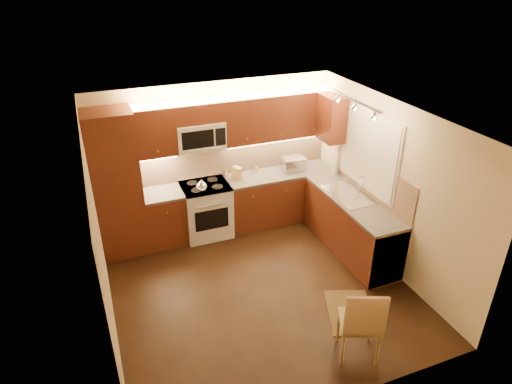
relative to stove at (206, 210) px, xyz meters
name	(u,v)px	position (x,y,z in m)	size (l,w,h in m)	color
floor	(260,288)	(0.30, -1.68, -0.46)	(4.00, 4.00, 0.01)	black
ceiling	(261,120)	(0.30, -1.68, 2.04)	(4.00, 4.00, 0.01)	beige
wall_back	(216,156)	(0.30, 0.32, 0.79)	(4.00, 0.01, 2.50)	beige
wall_front	(341,313)	(0.30, -3.67, 0.79)	(4.00, 0.01, 2.50)	beige
wall_left	(100,244)	(-1.70, -1.68, 0.79)	(0.01, 4.00, 2.50)	beige
wall_right	(389,187)	(2.30, -1.68, 0.79)	(0.01, 4.00, 2.50)	beige
pantry	(117,185)	(-1.35, 0.02, 0.69)	(0.70, 0.60, 2.30)	#4F2210
base_cab_back_left	(165,218)	(-0.69, 0.02, -0.03)	(0.62, 0.60, 0.86)	#4F2210
counter_back_left	(162,194)	(-0.69, 0.02, 0.42)	(0.62, 0.60, 0.04)	#3E3B39
base_cab_back_right	(279,197)	(1.34, 0.02, -0.03)	(1.92, 0.60, 0.86)	#4F2210
counter_back_right	(280,174)	(1.34, 0.02, 0.42)	(1.92, 0.60, 0.04)	#3E3B39
base_cab_right	(351,226)	(2.00, -1.28, -0.03)	(0.60, 2.00, 0.86)	#4F2210
counter_right	(354,201)	(2.00, -1.28, 0.42)	(0.60, 2.00, 0.04)	#3E3B39
dishwasher	(377,249)	(2.00, -1.98, -0.03)	(0.58, 0.60, 0.84)	silver
backsplash_back	(236,156)	(0.65, 0.31, 0.74)	(3.30, 0.02, 0.60)	tan
backsplash_right	(372,179)	(2.29, -1.28, 0.74)	(0.02, 2.00, 0.60)	tan
upper_cab_back_left	(154,131)	(-0.69, 0.15, 1.42)	(0.62, 0.35, 0.75)	#4F2210
upper_cab_back_right	(278,116)	(1.34, 0.15, 1.42)	(1.92, 0.35, 0.75)	#4F2210
upper_cab_bridge	(198,112)	(0.00, 0.15, 1.63)	(0.76, 0.35, 0.31)	#4F2210
upper_cab_right_corner	(333,118)	(2.12, -0.28, 1.42)	(0.35, 0.50, 0.75)	#4F2210
stove	(206,210)	(0.00, 0.00, 0.00)	(0.76, 0.65, 0.92)	silver
microwave	(200,136)	(0.00, 0.14, 1.26)	(0.76, 0.38, 0.44)	silver
window_frame	(369,151)	(2.29, -1.12, 1.14)	(0.03, 1.44, 1.24)	silver
window_blinds	(368,151)	(2.27, -1.12, 1.14)	(0.02, 1.36, 1.16)	silver
sink	(349,191)	(2.00, -1.12, 0.52)	(0.52, 0.86, 0.15)	silver
faucet	(359,185)	(2.18, -1.12, 0.59)	(0.20, 0.04, 0.30)	silver
track_light_bar	(356,100)	(1.85, -1.27, 2.00)	(0.04, 1.20, 0.03)	silver
kettle	(202,185)	(-0.09, -0.16, 0.56)	(0.16, 0.16, 0.19)	silver
toaster_oven	(293,164)	(1.60, 0.05, 0.56)	(0.39, 0.29, 0.23)	silver
knife_block	(237,173)	(0.57, 0.05, 0.55)	(0.10, 0.16, 0.22)	#A07A48
spice_jar_a	(227,174)	(0.44, 0.21, 0.49)	(0.04, 0.04, 0.09)	silver
spice_jar_b	(227,173)	(0.46, 0.26, 0.49)	(0.05, 0.05, 0.10)	brown
spice_jar_c	(253,171)	(0.88, 0.14, 0.49)	(0.05, 0.05, 0.10)	silver
spice_jar_d	(256,169)	(0.97, 0.19, 0.49)	(0.04, 0.04, 0.10)	#AB8333
soap_bottle	(335,168)	(2.22, -0.34, 0.54)	(0.09, 0.09, 0.20)	silver
rug	(350,312)	(1.22, -2.58, -0.45)	(0.58, 0.87, 0.01)	black
dining_chair	(360,320)	(0.91, -3.19, 0.05)	(0.45, 0.45, 1.02)	#A07A48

